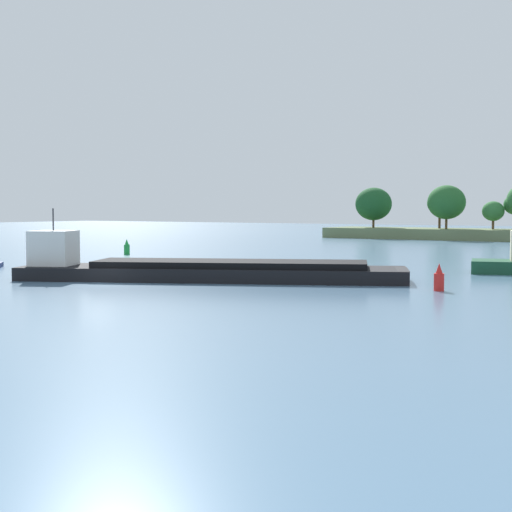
# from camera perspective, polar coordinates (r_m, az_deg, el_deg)

# --- Properties ---
(ground_plane) EXTENTS (400.00, 400.00, 0.00)m
(ground_plane) POSITION_cam_1_polar(r_m,az_deg,el_deg) (58.60, -11.48, -2.09)
(ground_plane) COLOR slate
(cargo_barge) EXTENTS (30.01, 18.37, 5.64)m
(cargo_barge) POSITION_cam_1_polar(r_m,az_deg,el_deg) (61.52, -4.08, -0.94)
(cargo_barge) COLOR black
(cargo_barge) RESTS_ON ground
(channel_buoy_red) EXTENTS (0.70, 0.70, 1.90)m
(channel_buoy_red) POSITION_cam_1_polar(r_m,az_deg,el_deg) (54.79, 13.24, -1.66)
(channel_buoy_red) COLOR red
(channel_buoy_red) RESTS_ON ground
(channel_buoy_green) EXTENTS (0.70, 0.70, 1.90)m
(channel_buoy_green) POSITION_cam_1_polar(r_m,az_deg,el_deg) (95.77, -9.43, 0.59)
(channel_buoy_green) COLOR green
(channel_buoy_green) RESTS_ON ground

